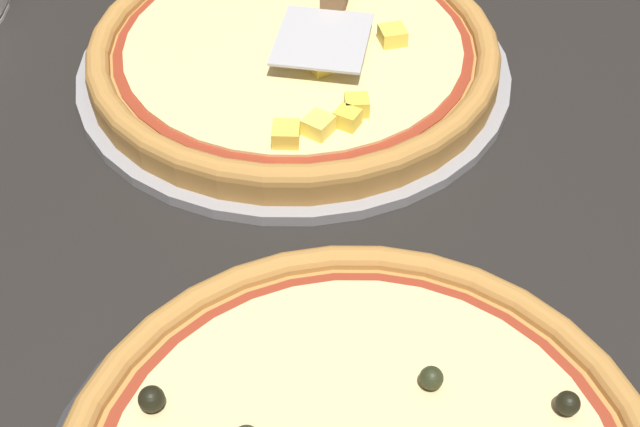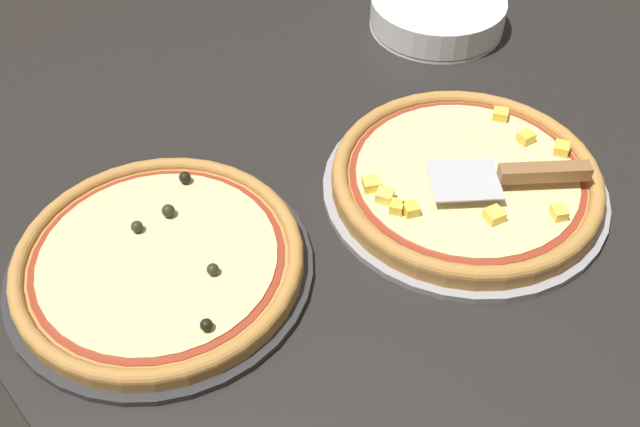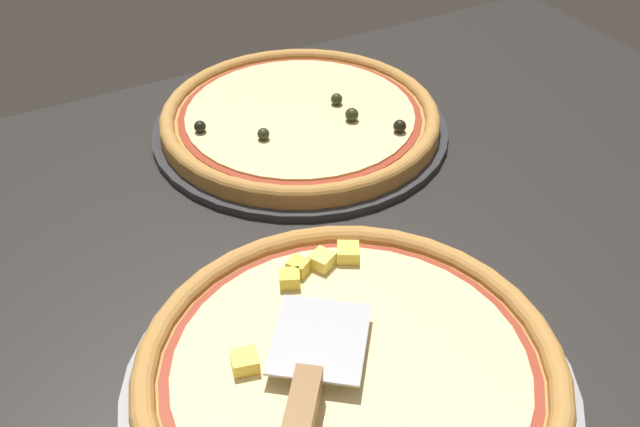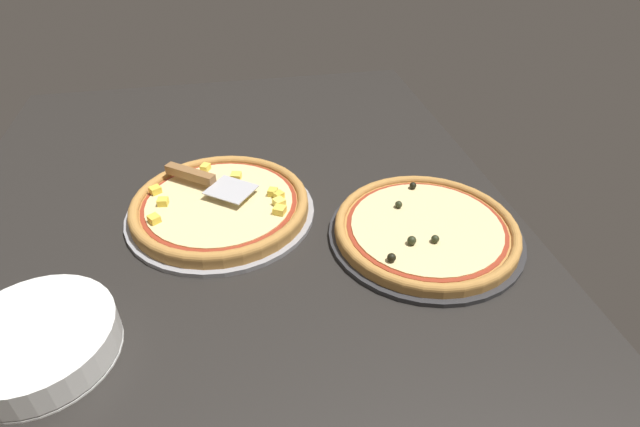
{
  "view_description": "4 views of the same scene",
  "coord_description": "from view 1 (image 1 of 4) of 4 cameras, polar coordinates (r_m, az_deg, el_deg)",
  "views": [
    {
      "loc": [
        30.5,
        58.95,
        49.71
      ],
      "look_at": [
        8.79,
        17.55,
        3.0
      ],
      "focal_mm": 50.0,
      "sensor_mm": 36.0,
      "label": 1
    },
    {
      "loc": [
        -43.01,
        62.53,
        74.27
      ],
      "look_at": [
        8.79,
        17.55,
        3.0
      ],
      "focal_mm": 42.0,
      "sensor_mm": 36.0,
      "label": 2
    },
    {
      "loc": [
        -21.42,
        -38.7,
        53.24
      ],
      "look_at": [
        8.79,
        17.55,
        3.0
      ],
      "focal_mm": 42.0,
      "sensor_mm": 36.0,
      "label": 3
    },
    {
      "loc": [
        89.95,
        1.91,
        63.98
      ],
      "look_at": [
        8.79,
        17.55,
        3.0
      ],
      "focal_mm": 28.0,
      "sensor_mm": 36.0,
      "label": 4
    }
  ],
  "objects": [
    {
      "name": "ground_plane",
      "position": [
        0.84,
        -0.25,
        7.16
      ],
      "size": [
        150.12,
        120.63,
        3.6
      ],
      "primitive_type": "cube",
      "color": "black"
    },
    {
      "name": "pizza_front",
      "position": [
        0.83,
        -1.68,
        10.37
      ],
      "size": [
        37.67,
        37.67,
        3.87
      ],
      "color": "#B77F3D",
      "rests_on": "pizza_pan_front"
    },
    {
      "name": "pizza_pan_front",
      "position": [
        0.84,
        -1.66,
        9.19
      ],
      "size": [
        40.07,
        40.07,
        1.0
      ],
      "primitive_type": "cylinder",
      "color": "#939399",
      "rests_on": "ground_plane"
    }
  ]
}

